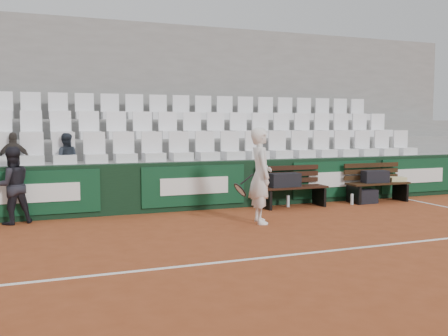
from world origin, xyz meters
TOP-DOWN VIEW (x-y plane):
  - ground at (0.00, 0.00)m, footprint 80.00×80.00m
  - court_baseline at (0.00, 0.00)m, footprint 18.00×0.06m
  - back_barrier at (0.07, 3.99)m, footprint 18.00×0.34m
  - grandstand_tier_front at (0.00, 4.62)m, footprint 18.00×0.95m
  - grandstand_tier_mid at (0.00, 5.58)m, footprint 18.00×0.95m
  - grandstand_tier_back at (0.00, 6.53)m, footprint 18.00×0.95m
  - grandstand_rear_wall at (0.00, 7.15)m, footprint 18.00×0.30m
  - seat_row_front at (0.00, 4.45)m, footprint 11.90×0.44m
  - seat_row_mid at (0.00, 5.40)m, footprint 11.90×0.44m
  - seat_row_back at (0.00, 6.35)m, footprint 11.90×0.44m
  - bench_left at (1.93, 3.51)m, footprint 1.50×0.56m
  - bench_right at (4.10, 3.46)m, footprint 1.50×0.56m
  - sports_bag_left at (1.71, 3.51)m, footprint 0.69×0.32m
  - sports_bag_right at (4.03, 3.47)m, footprint 0.61×0.33m
  - towel at (4.67, 3.49)m, footprint 0.42×0.35m
  - sports_bag_ground at (3.70, 3.39)m, footprint 0.51×0.31m
  - water_bottle_near at (1.83, 3.56)m, footprint 0.07×0.07m
  - water_bottle_far at (3.32, 3.34)m, footprint 0.07×0.07m
  - tennis_player at (0.52, 2.18)m, footprint 0.76×0.70m
  - ball_kid at (-3.65, 3.68)m, footprint 0.80×0.71m
  - spectator_b at (-3.63, 4.50)m, footprint 0.66×0.36m
  - spectator_c at (-2.68, 4.50)m, footprint 0.56×0.46m

SIDE VIEW (x-z plane):
  - ground at x=0.00m, z-range 0.00..0.00m
  - court_baseline at x=0.00m, z-range 0.00..0.01m
  - water_bottle_far at x=3.32m, z-range 0.00..0.24m
  - water_bottle_near at x=1.83m, z-range 0.00..0.25m
  - sports_bag_ground at x=3.70m, z-range 0.00..0.31m
  - bench_left at x=1.93m, z-range 0.00..0.45m
  - bench_right at x=4.10m, z-range 0.00..0.45m
  - grandstand_tier_front at x=0.00m, z-range 0.00..1.00m
  - towel at x=4.67m, z-range 0.45..0.55m
  - back_barrier at x=0.07m, z-range 0.00..1.00m
  - sports_bag_right at x=4.03m, z-range 0.45..0.73m
  - sports_bag_left at x=1.71m, z-range 0.45..0.74m
  - ball_kid at x=-3.65m, z-range 0.00..1.38m
  - grandstand_tier_mid at x=0.00m, z-range 0.00..1.45m
  - tennis_player at x=0.52m, z-range 0.00..1.72m
  - grandstand_tier_back at x=0.00m, z-range 0.00..1.90m
  - seat_row_front at x=0.00m, z-range 1.00..1.63m
  - spectator_c at x=-2.68m, z-range 1.00..2.06m
  - spectator_b at x=-3.63m, z-range 1.00..2.08m
  - seat_row_mid at x=0.00m, z-range 1.45..2.08m
  - grandstand_rear_wall at x=0.00m, z-range 0.00..4.40m
  - seat_row_back at x=0.00m, z-range 1.90..2.53m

